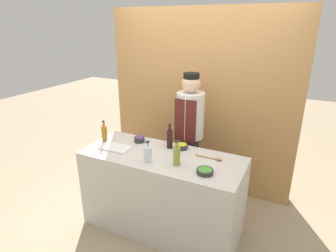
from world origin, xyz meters
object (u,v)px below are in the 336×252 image
sauce_bowl_green (205,171)px  sauce_bowl_yellow (181,146)px  bottle_amber (104,133)px  bottle_wine (170,138)px  cutting_board (115,147)px  wooden_spoon (213,158)px  bottle_oil (177,155)px  sauce_bowl_purple (139,139)px  chef_center (190,134)px  bottle_clear (148,154)px

sauce_bowl_green → sauce_bowl_yellow: 0.58m
bottle_amber → bottle_wine: 0.78m
sauce_bowl_yellow → bottle_wine: (-0.13, -0.04, 0.08)m
cutting_board → sauce_bowl_yellow: bearing=25.8°
sauce_bowl_yellow → wooden_spoon: (0.39, -0.09, -0.01)m
sauce_bowl_yellow → bottle_amber: size_ratio=0.54×
cutting_board → bottle_oil: size_ratio=1.32×
sauce_bowl_purple → cutting_board: size_ratio=0.36×
bottle_wine → chef_center: size_ratio=0.17×
sauce_bowl_green → wooden_spoon: bearing=93.2°
sauce_bowl_purple → bottle_oil: 0.70m
bottle_clear → chef_center: 0.86m
sauce_bowl_yellow → sauce_bowl_purple: bearing=-174.8°
bottle_clear → bottle_oil: 0.29m
bottle_oil → cutting_board: bearing=176.7°
bottle_wine → wooden_spoon: (0.52, -0.06, -0.10)m
sauce_bowl_green → bottle_clear: bottle_clear is taller
sauce_bowl_yellow → bottle_oil: size_ratio=0.54×
wooden_spoon → sauce_bowl_yellow: bearing=166.5°
sauce_bowl_green → chef_center: 0.96m
sauce_bowl_green → cutting_board: (-1.07, 0.08, -0.01)m
bottle_wine → chef_center: chef_center is taller
bottle_clear → wooden_spoon: (0.57, 0.34, -0.07)m
chef_center → sauce_bowl_green: bearing=-59.5°
sauce_bowl_green → bottle_oil: bearing=172.5°
bottle_amber → chef_center: chef_center is taller
bottle_amber → chef_center: 1.03m
cutting_board → wooden_spoon: wooden_spoon is taller
sauce_bowl_yellow → bottle_amber: bearing=-166.9°
wooden_spoon → chef_center: 0.70m
chef_center → bottle_oil: bearing=-77.0°
sauce_bowl_yellow → cutting_board: bearing=-154.2°
chef_center → bottle_wine: bearing=-96.5°
bottle_oil → bottle_wine: bottle_wine is taller
bottle_clear → bottle_amber: (-0.71, 0.22, 0.01)m
bottle_clear → chef_center: chef_center is taller
cutting_board → bottle_clear: (0.48, -0.11, 0.08)m
sauce_bowl_purple → sauce_bowl_green: (0.92, -0.36, -0.01)m
bottle_oil → bottle_wine: (-0.23, 0.32, 0.01)m
bottle_oil → wooden_spoon: bottle_oil is taller
sauce_bowl_purple → bottle_clear: bottle_clear is taller
sauce_bowl_green → bottle_wine: size_ratio=0.55×
sauce_bowl_green → bottle_clear: bearing=-177.2°
cutting_board → wooden_spoon: (1.05, 0.22, 0.00)m
wooden_spoon → sauce_bowl_green: bearing=-86.8°
cutting_board → bottle_amber: (-0.23, 0.11, 0.09)m
bottle_wine → wooden_spoon: size_ratio=1.00×
wooden_spoon → bottle_oil: bearing=-137.0°
sauce_bowl_purple → bottle_clear: (0.34, -0.38, 0.05)m
bottle_oil → bottle_wine: bearing=125.7°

